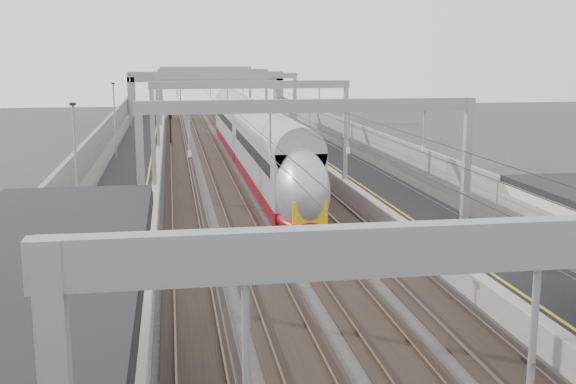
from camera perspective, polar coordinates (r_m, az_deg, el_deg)
name	(u,v)px	position (r m, az deg, el deg)	size (l,w,h in m)	color
platform_left	(131,185)	(50.42, -12.34, 0.56)	(4.00, 120.00, 1.00)	black
platform_right	(358,178)	(52.03, 5.54, 1.07)	(4.00, 120.00, 1.00)	black
tracks	(247,188)	(50.69, -3.25, 0.33)	(11.40, 140.00, 0.20)	black
overhead_line	(237,95)	(56.52, -4.03, 7.62)	(13.00, 140.00, 6.60)	gray
overbridge	(206,83)	(104.78, -6.49, 8.57)	(22.00, 2.20, 6.90)	slate
wall_left	(81,170)	(50.53, -16.01, 1.68)	(0.30, 120.00, 3.20)	slate
wall_right	(401,162)	(52.76, 8.92, 2.34)	(0.30, 120.00, 3.20)	slate
train	(254,143)	(58.68, -2.67, 3.86)	(2.80, 51.10, 4.43)	maroon
signal_green	(170,122)	(76.25, -9.29, 5.51)	(0.32, 0.32, 3.48)	black
signal_red_near	(252,121)	(75.63, -2.88, 5.60)	(0.32, 0.32, 3.48)	black
signal_red_far	(265,116)	(82.26, -1.85, 6.02)	(0.32, 0.32, 3.48)	black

